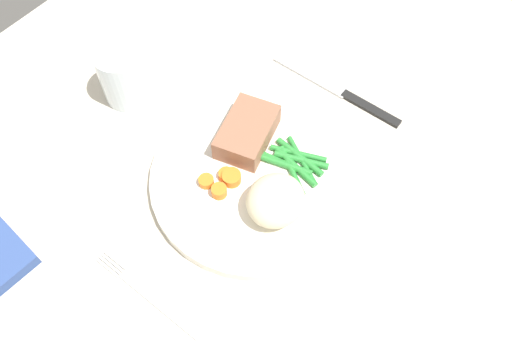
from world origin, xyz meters
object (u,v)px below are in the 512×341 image
object	(u,v)px
knife	(339,91)
water_glass	(125,77)
dinner_plate	(256,178)
fork	(153,299)
meat_portion	(247,132)

from	to	relation	value
knife	water_glass	size ratio (longest dim) A/B	2.54
dinner_plate	fork	bearing A→B (deg)	-179.23
water_glass	knife	bearing A→B (deg)	-51.46
meat_portion	knife	distance (cm)	16.00
dinner_plate	knife	size ratio (longest dim) A/B	1.29
dinner_plate	fork	world-z (taller)	dinner_plate
dinner_plate	water_glass	world-z (taller)	water_glass
meat_portion	water_glass	distance (cm)	18.76
fork	knife	world-z (taller)	knife
fork	water_glass	distance (cm)	30.17
knife	water_glass	distance (cm)	29.49
dinner_plate	water_glass	distance (cm)	22.80
fork	meat_portion	bearing A→B (deg)	9.41
fork	knife	bearing A→B (deg)	-1.69
fork	water_glass	world-z (taller)	water_glass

